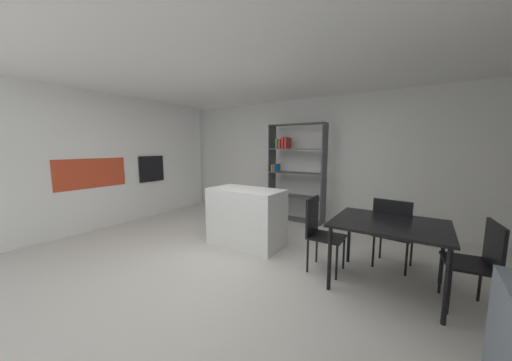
{
  "coord_description": "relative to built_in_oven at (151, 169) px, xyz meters",
  "views": [
    {
      "loc": [
        2.31,
        -2.63,
        1.62
      ],
      "look_at": [
        -0.01,
        0.88,
        1.07
      ],
      "focal_mm": 18.16,
      "sensor_mm": 36.0,
      "label": 1
    }
  ],
  "objects": [
    {
      "name": "back_partition",
      "position": [
        3.01,
        1.85,
        0.22
      ],
      "size": [
        7.52,
        0.06,
        2.66
      ],
      "primitive_type": "cube",
      "color": "silver",
      "rests_on": "ground_plane"
    },
    {
      "name": "ceiling_slab",
      "position": [
        3.01,
        -1.01,
        1.58
      ],
      "size": [
        7.52,
        5.77,
        0.06
      ],
      "color": "white",
      "rests_on": "ground_plane"
    },
    {
      "name": "tall_cabinet_run_left",
      "position": [
        -0.36,
        -1.01,
        0.22
      ],
      "size": [
        0.67,
        5.2,
        2.66
      ],
      "primitive_type": "cube",
      "color": "white",
      "rests_on": "ground_plane"
    },
    {
      "name": "open_bookshelf",
      "position": [
        2.89,
        1.52,
        0.03
      ],
      "size": [
        1.25,
        0.32,
        2.1
      ],
      "color": "#4C4C51",
      "rests_on": "ground_plane"
    },
    {
      "name": "dining_chair_far",
      "position": [
        5.0,
        0.07,
        -0.55
      ],
      "size": [
        0.49,
        0.46,
        0.95
      ],
      "rotation": [
        0.0,
        0.0,
        3.03
      ],
      "color": "black",
      "rests_on": "ground_plane"
    },
    {
      "name": "dining_chair_window_side",
      "position": [
        5.82,
        -0.43,
        -0.56
      ],
      "size": [
        0.46,
        0.51,
        0.91
      ],
      "rotation": [
        0.0,
        0.0,
        -1.44
      ],
      "color": "black",
      "rests_on": "ground_plane"
    },
    {
      "name": "kitchen_island",
      "position": [
        2.89,
        -0.26,
        -0.64
      ],
      "size": [
        1.21,
        0.64,
        0.94
      ],
      "primitive_type": "cube",
      "color": "white",
      "rests_on": "ground_plane"
    },
    {
      "name": "dining_table",
      "position": [
        5.01,
        -0.44,
        -0.41
      ],
      "size": [
        1.19,
        0.98,
        0.77
      ],
      "color": "black",
      "rests_on": "ground_plane"
    },
    {
      "name": "built_in_oven",
      "position": [
        0.0,
        0.0,
        0.0
      ],
      "size": [
        0.06,
        0.62,
        0.59
      ],
      "color": "black",
      "rests_on": "ground_plane"
    },
    {
      "name": "dining_chair_island_side",
      "position": [
        4.2,
        -0.44,
        -0.55
      ],
      "size": [
        0.44,
        0.42,
        0.96
      ],
      "rotation": [
        0.0,
        0.0,
        1.59
      ],
      "color": "black",
      "rests_on": "ground_plane"
    },
    {
      "name": "cabinet_niche_splashback",
      "position": [
        -0.02,
        -1.28,
        0.0
      ],
      "size": [
        0.01,
        1.28,
        0.56
      ],
      "color": "#CC4223",
      "rests_on": "ground_plane"
    },
    {
      "name": "ground_plane",
      "position": [
        3.01,
        -1.01,
        -1.11
      ],
      "size": [
        10.36,
        10.36,
        0.0
      ],
      "primitive_type": "plane",
      "color": "beige"
    }
  ]
}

